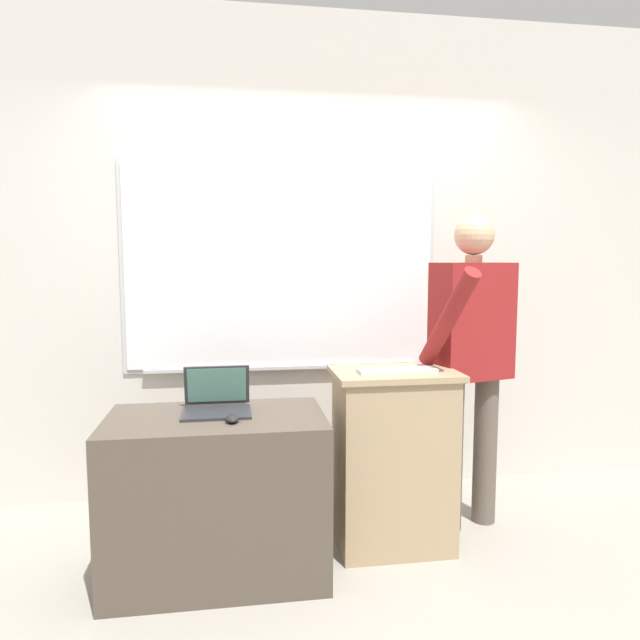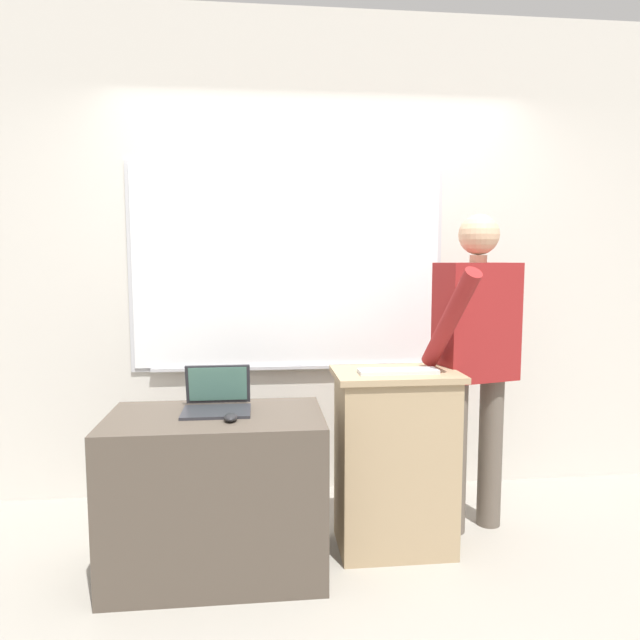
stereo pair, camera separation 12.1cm
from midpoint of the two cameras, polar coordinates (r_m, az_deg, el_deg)
The scene contains 8 objects.
ground_plane at distance 2.70m, azimuth 4.64°, elevation -27.21°, with size 30.00×30.00×0.00m, color gray.
back_wall at distance 3.62m, azimuth 0.61°, elevation 6.18°, with size 6.40×0.17×2.98m.
lectern_podium at distance 3.02m, azimuth 8.66°, elevation -13.66°, with size 0.62×0.41×0.92m.
side_desk at distance 2.85m, azimuth -9.04°, elevation -16.73°, with size 1.00×0.59×0.76m.
person_presenter at distance 3.18m, azimuth 16.41°, elevation -2.89°, with size 0.59×0.62×1.72m.
laptop at distance 2.80m, azimuth -9.01°, elevation -7.74°, with size 0.32×0.28×0.21m.
wireless_keyboard at distance 2.85m, azimuth 9.04°, elevation -5.09°, with size 0.39×0.11×0.02m.
computer_mouse_by_laptop at distance 2.61m, azimuth -7.59°, elevation -9.63°, with size 0.06×0.10×0.03m.
Camera 2 is at (-0.37, -2.22, 1.48)m, focal length 32.00 mm.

